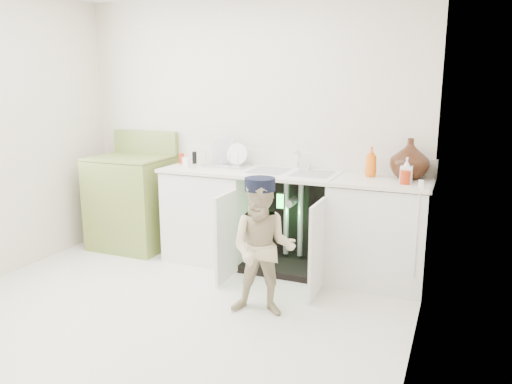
{
  "coord_description": "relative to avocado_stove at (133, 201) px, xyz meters",
  "views": [
    {
      "loc": [
        1.96,
        -2.96,
        1.7
      ],
      "look_at": [
        0.42,
        0.7,
        0.82
      ],
      "focal_mm": 35.0,
      "sensor_mm": 36.0,
      "label": 1
    }
  ],
  "objects": [
    {
      "name": "ground",
      "position": [
        1.17,
        -1.18,
        -0.49
      ],
      "size": [
        3.5,
        3.5,
        0.0
      ],
      "primitive_type": "plane",
      "color": "beige",
      "rests_on": "ground"
    },
    {
      "name": "room_shell",
      "position": [
        1.17,
        -1.18,
        0.76
      ],
      "size": [
        6.0,
        5.5,
        1.26
      ],
      "color": "beige",
      "rests_on": "ground"
    },
    {
      "name": "counter_run",
      "position": [
        1.75,
        0.03,
        -0.01
      ],
      "size": [
        2.44,
        1.02,
        1.24
      ],
      "color": "white",
      "rests_on": "ground"
    },
    {
      "name": "avocado_stove",
      "position": [
        0.0,
        0.0,
        0.0
      ],
      "size": [
        0.77,
        0.65,
        1.19
      ],
      "color": "olive",
      "rests_on": "ground"
    },
    {
      "name": "repair_worker",
      "position": [
        1.84,
        -0.94,
        0.03
      ],
      "size": [
        0.56,
        0.86,
        1.03
      ],
      "rotation": [
        0.0,
        0.0,
        0.19
      ],
      "color": "#CAB991",
      "rests_on": "ground"
    }
  ]
}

